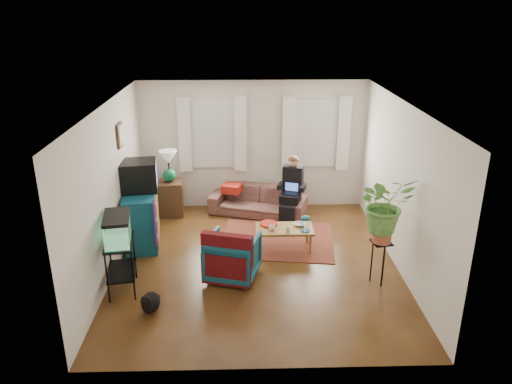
{
  "coord_description": "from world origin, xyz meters",
  "views": [
    {
      "loc": [
        -0.22,
        -7.19,
        4.01
      ],
      "look_at": [
        0.0,
        0.4,
        1.1
      ],
      "focal_mm": 35.0,
      "sensor_mm": 36.0,
      "label": 1
    }
  ],
  "objects_px": {
    "sofa": "(258,197)",
    "aquarium_stand": "(121,266)",
    "dresser": "(141,218)",
    "side_table": "(171,198)",
    "plant_stand": "(379,262)",
    "coffee_table": "(284,238)",
    "armchair": "(233,255)"
  },
  "relations": [
    {
      "from": "armchair",
      "to": "coffee_table",
      "type": "xyz_separation_m",
      "value": [
        0.87,
        0.9,
        -0.18
      ]
    },
    {
      "from": "sofa",
      "to": "coffee_table",
      "type": "xyz_separation_m",
      "value": [
        0.4,
        -1.55,
        -0.17
      ]
    },
    {
      "from": "plant_stand",
      "to": "coffee_table",
      "type": "bearing_deg",
      "value": 139.78
    },
    {
      "from": "sofa",
      "to": "aquarium_stand",
      "type": "bearing_deg",
      "value": -109.31
    },
    {
      "from": "dresser",
      "to": "side_table",
      "type": "bearing_deg",
      "value": 67.01
    },
    {
      "from": "side_table",
      "to": "plant_stand",
      "type": "xyz_separation_m",
      "value": [
        3.48,
        -2.71,
        -0.01
      ]
    },
    {
      "from": "armchair",
      "to": "aquarium_stand",
      "type": "bearing_deg",
      "value": 27.16
    },
    {
      "from": "dresser",
      "to": "coffee_table",
      "type": "height_order",
      "value": "dresser"
    },
    {
      "from": "dresser",
      "to": "armchair",
      "type": "height_order",
      "value": "dresser"
    },
    {
      "from": "armchair",
      "to": "sofa",
      "type": "bearing_deg",
      "value": -84.91
    },
    {
      "from": "sofa",
      "to": "side_table",
      "type": "bearing_deg",
      "value": -163.31
    },
    {
      "from": "armchair",
      "to": "coffee_table",
      "type": "height_order",
      "value": "armchair"
    },
    {
      "from": "side_table",
      "to": "coffee_table",
      "type": "bearing_deg",
      "value": -36.41
    },
    {
      "from": "coffee_table",
      "to": "plant_stand",
      "type": "height_order",
      "value": "plant_stand"
    },
    {
      "from": "sofa",
      "to": "aquarium_stand",
      "type": "relative_size",
      "value": 2.39
    },
    {
      "from": "plant_stand",
      "to": "dresser",
      "type": "bearing_deg",
      "value": 159.47
    },
    {
      "from": "sofa",
      "to": "aquarium_stand",
      "type": "distance_m",
      "value": 3.47
    },
    {
      "from": "sofa",
      "to": "plant_stand",
      "type": "height_order",
      "value": "sofa"
    },
    {
      "from": "dresser",
      "to": "plant_stand",
      "type": "bearing_deg",
      "value": -28.64
    },
    {
      "from": "side_table",
      "to": "aquarium_stand",
      "type": "bearing_deg",
      "value": -97.11
    },
    {
      "from": "armchair",
      "to": "side_table",
      "type": "bearing_deg",
      "value": -47.02
    },
    {
      "from": "side_table",
      "to": "coffee_table",
      "type": "xyz_separation_m",
      "value": [
        2.14,
        -1.58,
        -0.15
      ]
    },
    {
      "from": "side_table",
      "to": "aquarium_stand",
      "type": "xyz_separation_m",
      "value": [
        -0.35,
        -2.8,
        0.05
      ]
    },
    {
      "from": "aquarium_stand",
      "to": "plant_stand",
      "type": "bearing_deg",
      "value": -8.1
    },
    {
      "from": "dresser",
      "to": "sofa",
      "type": "bearing_deg",
      "value": 22.98
    },
    {
      "from": "plant_stand",
      "to": "armchair",
      "type": "bearing_deg",
      "value": 174.02
    },
    {
      "from": "sofa",
      "to": "armchair",
      "type": "height_order",
      "value": "armchair"
    },
    {
      "from": "aquarium_stand",
      "to": "coffee_table",
      "type": "xyz_separation_m",
      "value": [
        2.49,
        1.23,
        -0.19
      ]
    },
    {
      "from": "side_table",
      "to": "plant_stand",
      "type": "height_order",
      "value": "side_table"
    },
    {
      "from": "side_table",
      "to": "coffee_table",
      "type": "distance_m",
      "value": 2.66
    },
    {
      "from": "sofa",
      "to": "aquarium_stand",
      "type": "height_order",
      "value": "aquarium_stand"
    },
    {
      "from": "sofa",
      "to": "coffee_table",
      "type": "relative_size",
      "value": 1.95
    }
  ]
}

